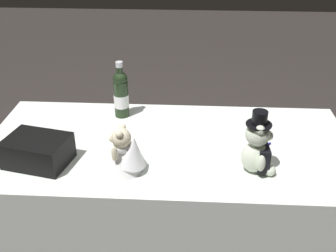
# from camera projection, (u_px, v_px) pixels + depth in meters

# --- Properties ---
(reception_table) EXTENTS (1.80, 0.86, 0.77)m
(reception_table) POSITION_uv_depth(u_px,v_px,m) (168.00, 206.00, 2.21)
(reception_table) COLOR white
(reception_table) RESTS_ON ground_plane
(teddy_bear_groom) EXTENTS (0.15, 0.16, 0.29)m
(teddy_bear_groom) POSITION_uv_depth(u_px,v_px,m) (258.00, 148.00, 1.77)
(teddy_bear_groom) COLOR silver
(teddy_bear_groom) RESTS_ON reception_table
(teddy_bear_bride) EXTENTS (0.21, 0.17, 0.22)m
(teddy_bear_bride) POSITION_uv_depth(u_px,v_px,m) (125.00, 153.00, 1.78)
(teddy_bear_bride) COLOR white
(teddy_bear_bride) RESTS_ON reception_table
(champagne_bottle) EXTENTS (0.08, 0.08, 0.31)m
(champagne_bottle) POSITION_uv_depth(u_px,v_px,m) (121.00, 94.00, 2.22)
(champagne_bottle) COLOR black
(champagne_bottle) RESTS_ON reception_table
(signing_pen) EXTENTS (0.09, 0.11, 0.01)m
(signing_pen) POSITION_uv_depth(u_px,v_px,m) (264.00, 148.00, 1.98)
(signing_pen) COLOR navy
(signing_pen) RESTS_ON reception_table
(gift_case_black) EXTENTS (0.31, 0.26, 0.12)m
(gift_case_black) POSITION_uv_depth(u_px,v_px,m) (38.00, 151.00, 1.85)
(gift_case_black) COLOR black
(gift_case_black) RESTS_ON reception_table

